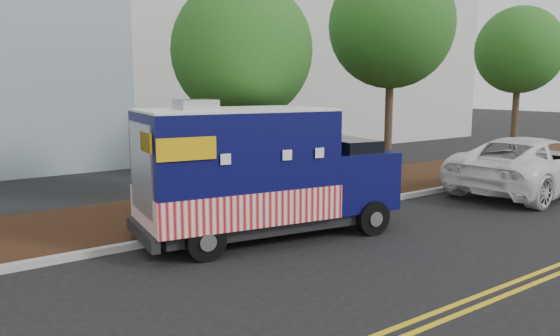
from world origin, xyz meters
TOP-DOWN VIEW (x-y plane):
  - ground at (0.00, 0.00)m, footprint 120.00×120.00m
  - curb at (0.00, 1.40)m, footprint 120.00×0.18m
  - mulch_strip at (0.00, 3.50)m, footprint 120.00×4.00m
  - centerline_near at (0.00, -4.45)m, footprint 120.00×0.10m
  - centerline_far at (0.00, -4.70)m, footprint 120.00×0.10m
  - tree_b at (1.68, 3.38)m, footprint 3.84×3.84m
  - tree_c at (7.39, 3.24)m, footprint 4.12×4.12m
  - tree_d at (14.15, 2.66)m, footprint 3.39×3.39m
  - food_truck at (0.23, 0.53)m, footprint 6.18×3.08m
  - white_car at (10.15, -0.33)m, footprint 6.61×3.43m

SIDE VIEW (x-z plane):
  - ground at x=0.00m, z-range 0.00..0.00m
  - centerline_near at x=0.00m, z-range 0.00..0.01m
  - centerline_far at x=0.00m, z-range 0.00..0.01m
  - curb at x=0.00m, z-range 0.00..0.15m
  - mulch_strip at x=0.00m, z-range 0.00..0.15m
  - white_car at x=10.15m, z-range 0.00..1.78m
  - food_truck at x=0.23m, z-range -0.15..2.97m
  - tree_b at x=1.68m, z-range 1.19..7.44m
  - tree_d at x=14.15m, z-range 1.51..7.95m
  - tree_c at x=7.39m, z-range 1.62..9.01m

